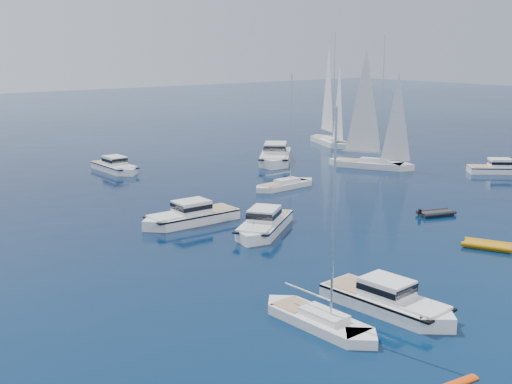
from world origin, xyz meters
TOP-DOWN VIEW (x-y plane):
  - ground at (0.00, 0.00)m, footprint 400.00×400.00m
  - motor_cruiser_near at (-9.28, 0.72)m, footprint 3.76×9.95m
  - motor_cruiser_left at (-4.47, 19.08)m, footprint 10.09×8.44m
  - motor_cruiser_centre at (-8.04, 25.44)m, footprint 10.22×3.25m
  - motor_cruiser_far_r at (36.09, 21.37)m, footprint 8.55×7.97m
  - motor_cruiser_distant at (18.46, 45.15)m, footprint 11.77×12.23m
  - motor_cruiser_horizon at (-2.11, 52.57)m, footprint 3.07×9.57m
  - sailboat_fore at (-14.14, 1.77)m, footprint 2.80×9.14m
  - sailboat_centre at (8.65, 31.60)m, footprint 9.22×2.87m
  - sailboat_sails_r at (25.85, 34.21)m, footprint 8.38×12.20m
  - sailboat_sails_far at (36.22, 52.65)m, footprint 7.60×12.85m
  - tender_yellow at (6.84, 4.28)m, footprint 3.67×4.62m
  - tender_grey_near at (12.12, 13.31)m, footprint 4.11×3.03m

SIDE VIEW (x-z plane):
  - ground at x=0.00m, z-range 0.00..0.00m
  - motor_cruiser_near at x=-9.28m, z-range -1.28..1.28m
  - motor_cruiser_left at x=-4.47m, z-range -1.34..1.34m
  - motor_cruiser_centre at x=-8.04m, z-range -1.34..1.34m
  - motor_cruiser_far_r at x=36.09m, z-range -1.18..1.18m
  - motor_cruiser_distant at x=18.46m, z-range -1.71..1.71m
  - motor_cruiser_horizon at x=-2.11m, z-range -1.25..1.25m
  - sailboat_fore at x=-14.14m, z-range -6.64..6.64m
  - sailboat_centre at x=8.65m, z-range -6.69..6.69m
  - sailboat_sails_r at x=25.85m, z-range -8.90..8.90m
  - sailboat_sails_far at x=36.22m, z-range -9.20..9.20m
  - tender_yellow at x=6.84m, z-range -0.47..0.47m
  - tender_grey_near at x=12.12m, z-range -0.47..0.47m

